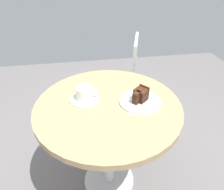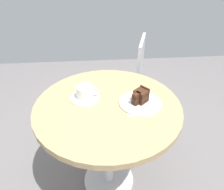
{
  "view_description": "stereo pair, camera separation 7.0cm",
  "coord_description": "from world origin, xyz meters",
  "px_view_note": "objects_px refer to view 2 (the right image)",
  "views": [
    {
      "loc": [
        -0.12,
        -0.89,
        1.39
      ],
      "look_at": [
        0.03,
        0.02,
        0.77
      ],
      "focal_mm": 32.0,
      "sensor_mm": 36.0,
      "label": 1
    },
    {
      "loc": [
        -0.05,
        -0.9,
        1.39
      ],
      "look_at": [
        0.03,
        0.02,
        0.77
      ],
      "focal_mm": 32.0,
      "sensor_mm": 36.0,
      "label": 2
    }
  ],
  "objects_px": {
    "coffee_cup": "(85,92)",
    "cake_slice": "(140,96)",
    "saucer": "(85,97)",
    "cafe_chair": "(129,78)",
    "napkin": "(137,108)",
    "cake_plate": "(140,103)",
    "teaspoon": "(91,100)",
    "fork": "(130,105)"
  },
  "relations": [
    {
      "from": "coffee_cup",
      "to": "cake_slice",
      "type": "relative_size",
      "value": 1.25
    },
    {
      "from": "saucer",
      "to": "cafe_chair",
      "type": "relative_size",
      "value": 0.19
    },
    {
      "from": "napkin",
      "to": "saucer",
      "type": "bearing_deg",
      "value": 156.54
    },
    {
      "from": "coffee_cup",
      "to": "cake_plate",
      "type": "bearing_deg",
      "value": -14.59
    },
    {
      "from": "saucer",
      "to": "napkin",
      "type": "xyz_separation_m",
      "value": [
        0.28,
        -0.12,
        -0.0
      ]
    },
    {
      "from": "coffee_cup",
      "to": "cake_slice",
      "type": "xyz_separation_m",
      "value": [
        0.3,
        -0.08,
        0.0
      ]
    },
    {
      "from": "cake_plate",
      "to": "saucer",
      "type": "bearing_deg",
      "value": 165.26
    },
    {
      "from": "napkin",
      "to": "cafe_chair",
      "type": "distance_m",
      "value": 0.72
    },
    {
      "from": "cake_plate",
      "to": "cake_slice",
      "type": "bearing_deg",
      "value": 106.42
    },
    {
      "from": "teaspoon",
      "to": "saucer",
      "type": "bearing_deg",
      "value": -115.65
    },
    {
      "from": "fork",
      "to": "saucer",
      "type": "bearing_deg",
      "value": 15.38
    },
    {
      "from": "cake_plate",
      "to": "coffee_cup",
      "type": "bearing_deg",
      "value": 165.41
    },
    {
      "from": "teaspoon",
      "to": "napkin",
      "type": "height_order",
      "value": "teaspoon"
    },
    {
      "from": "cake_slice",
      "to": "cafe_chair",
      "type": "height_order",
      "value": "cafe_chair"
    },
    {
      "from": "saucer",
      "to": "teaspoon",
      "type": "relative_size",
      "value": 1.8
    },
    {
      "from": "fork",
      "to": "napkin",
      "type": "height_order",
      "value": "fork"
    },
    {
      "from": "napkin",
      "to": "cafe_chair",
      "type": "bearing_deg",
      "value": 83.86
    },
    {
      "from": "saucer",
      "to": "cafe_chair",
      "type": "bearing_deg",
      "value": 57.89
    },
    {
      "from": "napkin",
      "to": "cafe_chair",
      "type": "height_order",
      "value": "cafe_chair"
    },
    {
      "from": "saucer",
      "to": "cake_plate",
      "type": "height_order",
      "value": "cake_plate"
    },
    {
      "from": "coffee_cup",
      "to": "cake_slice",
      "type": "bearing_deg",
      "value": -14.05
    },
    {
      "from": "fork",
      "to": "napkin",
      "type": "xyz_separation_m",
      "value": [
        0.04,
        -0.02,
        -0.01
      ]
    },
    {
      "from": "coffee_cup",
      "to": "teaspoon",
      "type": "height_order",
      "value": "coffee_cup"
    },
    {
      "from": "saucer",
      "to": "coffee_cup",
      "type": "bearing_deg",
      "value": -25.98
    },
    {
      "from": "coffee_cup",
      "to": "teaspoon",
      "type": "relative_size",
      "value": 1.38
    },
    {
      "from": "teaspoon",
      "to": "fork",
      "type": "xyz_separation_m",
      "value": [
        0.21,
        -0.07,
        0.0
      ]
    },
    {
      "from": "coffee_cup",
      "to": "teaspoon",
      "type": "bearing_deg",
      "value": -50.61
    },
    {
      "from": "cake_slice",
      "to": "fork",
      "type": "xyz_separation_m",
      "value": [
        -0.06,
        -0.03,
        -0.03
      ]
    },
    {
      "from": "saucer",
      "to": "teaspoon",
      "type": "distance_m",
      "value": 0.05
    },
    {
      "from": "saucer",
      "to": "napkin",
      "type": "height_order",
      "value": "saucer"
    },
    {
      "from": "saucer",
      "to": "napkin",
      "type": "relative_size",
      "value": 1.2
    },
    {
      "from": "cake_plate",
      "to": "cake_slice",
      "type": "distance_m",
      "value": 0.04
    },
    {
      "from": "teaspoon",
      "to": "cake_plate",
      "type": "distance_m",
      "value": 0.28
    },
    {
      "from": "cake_slice",
      "to": "cafe_chair",
      "type": "xyz_separation_m",
      "value": [
        0.05,
        0.64,
        -0.24
      ]
    },
    {
      "from": "saucer",
      "to": "teaspoon",
      "type": "bearing_deg",
      "value": -48.58
    },
    {
      "from": "napkin",
      "to": "cafe_chair",
      "type": "relative_size",
      "value": 0.16
    },
    {
      "from": "cafe_chair",
      "to": "napkin",
      "type": "bearing_deg",
      "value": 11.46
    },
    {
      "from": "coffee_cup",
      "to": "teaspoon",
      "type": "distance_m",
      "value": 0.06
    },
    {
      "from": "fork",
      "to": "cake_slice",
      "type": "bearing_deg",
      "value": -117.59
    },
    {
      "from": "teaspoon",
      "to": "cafe_chair",
      "type": "relative_size",
      "value": 0.11
    },
    {
      "from": "teaspoon",
      "to": "cake_slice",
      "type": "distance_m",
      "value": 0.28
    },
    {
      "from": "coffee_cup",
      "to": "cake_plate",
      "type": "relative_size",
      "value": 0.55
    }
  ]
}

